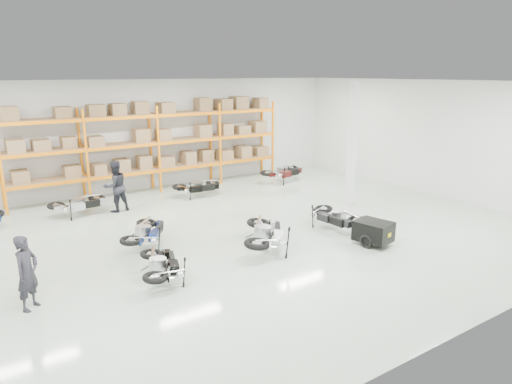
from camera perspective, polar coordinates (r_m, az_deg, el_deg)
room at (r=13.33m, az=-2.57°, el=3.81°), size 18.00×18.00×18.00m
pallet_rack at (r=19.09m, az=-12.63°, el=6.82°), size 11.28×0.98×3.62m
structural_column at (r=16.91m, az=11.91°, el=5.85°), size 0.25×0.25×4.50m
moto_blue_centre at (r=13.19m, az=-13.55°, el=-4.45°), size 1.74×1.92×1.13m
moto_silver_left at (r=12.52m, az=1.34°, el=-4.67°), size 1.97×2.22×1.30m
moto_black_far_left at (r=11.01m, az=-11.69°, el=-8.40°), size 1.29×1.83×1.08m
moto_touring_right at (r=14.42m, az=9.82°, el=-2.58°), size 0.92×1.77×1.13m
trailer at (r=13.41m, az=14.46°, el=-4.79°), size 0.97×1.68×0.68m
moto_back_b at (r=16.76m, az=-21.26°, el=-0.99°), size 1.81×1.09×1.10m
moto_back_c at (r=18.10m, az=-7.28°, el=1.00°), size 1.76×1.05×1.08m
moto_back_d at (r=20.41m, az=3.46°, el=2.87°), size 2.04×1.27×1.23m
person_left at (r=10.58m, az=-26.70°, el=-9.01°), size 0.68×0.69×1.60m
person_back at (r=16.69m, az=-17.16°, el=0.67°), size 1.00×0.85×1.81m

